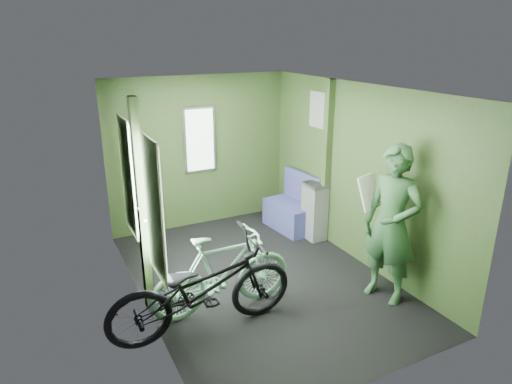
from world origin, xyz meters
The scene contains 6 objects.
room centered at (-0.04, 0.04, 1.44)m, with size 4.00×4.02×2.31m.
bicycle_black centered at (-0.98, -0.69, 0.00)m, with size 0.66×1.91×1.00m, color black.
bicycle_mint centered at (-0.67, -0.45, 0.00)m, with size 0.45×1.58×0.95m, color #81C49B.
passenger centered at (1.09, -1.00, 0.89)m, with size 0.61×0.78×1.78m.
waste_box centered at (1.26, 0.71, 0.42)m, with size 0.25×0.35×0.84m, color slate.
bench_seat centered at (1.14, 1.16, 0.26)m, with size 0.54×0.87×0.88m.
Camera 1 is at (-2.28, -4.40, 2.85)m, focal length 32.00 mm.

